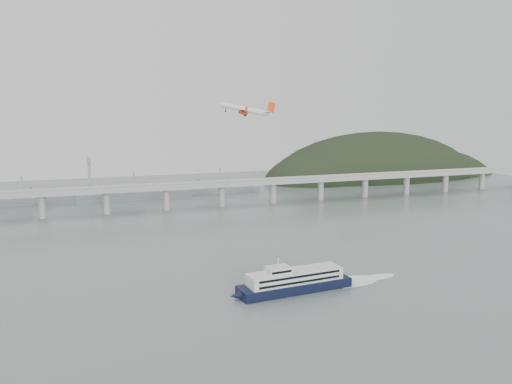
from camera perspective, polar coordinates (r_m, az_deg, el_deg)
name	(u,v)px	position (r m, az deg, el deg)	size (l,w,h in m)	color
ground	(292,276)	(264.50, 4.15, -9.51)	(900.00, 900.00, 0.00)	slate
bridge	(199,188)	(445.43, -6.56, 0.42)	(800.00, 22.00, 23.90)	gray
headland	(385,191)	(689.65, 14.50, 0.14)	(365.00, 155.00, 156.00)	black
distant_fleet	(16,199)	(502.20, -25.74, -0.77)	(453.00, 60.90, 40.00)	gray
ferry	(295,281)	(241.90, 4.45, -10.12)	(92.47, 20.04, 17.43)	black
airliner	(246,110)	(348.43, -1.14, 9.39)	(37.64, 35.49, 11.21)	silver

